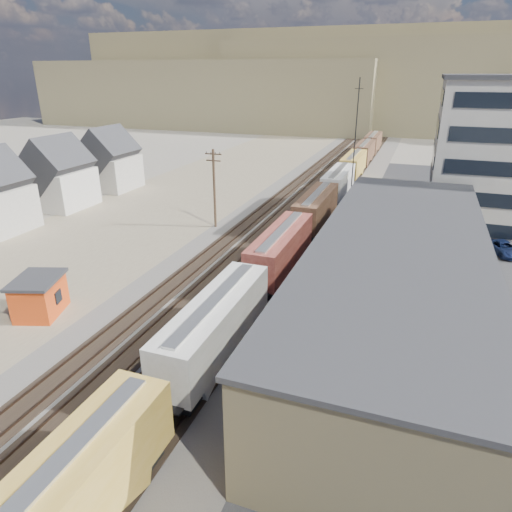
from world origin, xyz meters
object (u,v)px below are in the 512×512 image
(parked_car_blue, at_px, (504,248))
(freight_train, at_px, (328,193))
(maintenance_shed, at_px, (39,296))
(utility_pole_north, at_px, (214,187))

(parked_car_blue, bearing_deg, freight_train, 132.41)
(maintenance_shed, bearing_deg, utility_pole_north, 81.02)
(utility_pole_north, xyz_separation_m, maintenance_shed, (-4.06, -25.73, -3.62))
(freight_train, height_order, parked_car_blue, freight_train)
(maintenance_shed, xyz_separation_m, parked_car_blue, (37.91, 27.91, -0.97))
(freight_train, xyz_separation_m, parked_car_blue, (21.54, -9.20, -2.09))
(maintenance_shed, bearing_deg, parked_car_blue, 36.37)
(maintenance_shed, height_order, parked_car_blue, maintenance_shed)
(freight_train, bearing_deg, maintenance_shed, -113.79)
(freight_train, xyz_separation_m, maintenance_shed, (-16.36, -37.12, -1.12))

